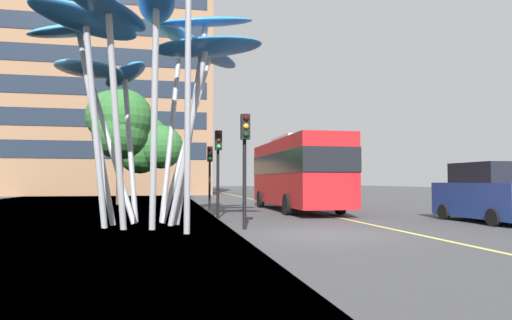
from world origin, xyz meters
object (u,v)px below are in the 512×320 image
car_parked_mid (489,194)px  street_lamp (198,59)px  red_bus (297,170)px  traffic_light_kerb_near (245,146)px  leaf_sculpture (140,53)px  traffic_light_kerb_far (218,155)px  traffic_light_island_mid (210,164)px

car_parked_mid → street_lamp: (-10.88, -1.53, 4.10)m
car_parked_mid → street_lamp: 11.73m
red_bus → car_parked_mid: red_bus is taller
traffic_light_kerb_near → street_lamp: (-1.55, -0.78, 2.50)m
red_bus → traffic_light_kerb_near: bearing=-116.4°
leaf_sculpture → traffic_light_kerb_far: (3.04, 1.79, -3.54)m
leaf_sculpture → traffic_light_island_mid: bearing=66.9°
car_parked_mid → traffic_light_kerb_near: bearing=-175.5°
traffic_light_kerb_far → street_lamp: size_ratio=0.44×
traffic_light_kerb_far → traffic_light_island_mid: bearing=88.0°
traffic_light_kerb_near → street_lamp: bearing=-153.2°
street_lamp → car_parked_mid: bearing=8.0°
street_lamp → leaf_sculpture: bearing=119.2°
car_parked_mid → traffic_light_kerb_far: bearing=159.7°
traffic_light_kerb_near → street_lamp: street_lamp is taller
traffic_light_kerb_far → street_lamp: bearing=-103.1°
red_bus → traffic_light_kerb_far: (-4.51, -4.04, 0.52)m
traffic_light_kerb_far → car_parked_mid: 10.46m
traffic_light_kerb_near → traffic_light_island_mid: traffic_light_kerb_near is taller
red_bus → traffic_light_kerb_near: size_ratio=2.84×
traffic_light_kerb_near → traffic_light_kerb_far: size_ratio=1.02×
traffic_light_kerb_near → traffic_light_kerb_far: bearing=94.8°
leaf_sculpture → red_bus: bearing=37.6°
traffic_light_island_mid → street_lamp: bearing=-97.2°
leaf_sculpture → traffic_light_kerb_far: leaf_sculpture is taller
traffic_light_kerb_near → traffic_light_island_mid: (-0.16, 10.17, -0.19)m
red_bus → car_parked_mid: bearing=-55.8°
red_bus → traffic_light_island_mid: size_ratio=3.07×
traffic_light_kerb_near → car_parked_mid: size_ratio=0.82×
traffic_light_island_mid → leaf_sculpture: bearing=-113.1°
street_lamp → traffic_light_island_mid: bearing=82.8°
leaf_sculpture → car_parked_mid: leaf_sculpture is taller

